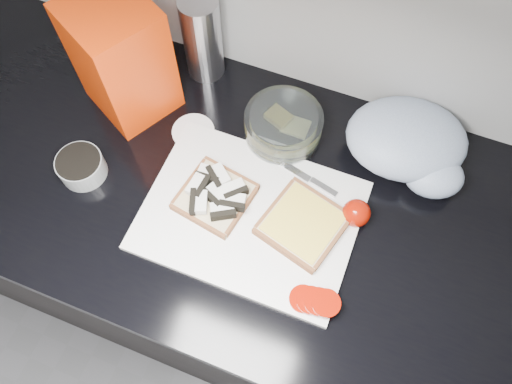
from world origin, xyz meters
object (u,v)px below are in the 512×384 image
at_px(cutting_board, 250,215).
at_px(steel_canister, 202,38).
at_px(bread_bag, 122,59).
at_px(glass_bowl, 283,126).

height_order(cutting_board, steel_canister, steel_canister).
bearing_deg(steel_canister, bread_bag, -130.21).
bearing_deg(cutting_board, steel_canister, 126.91).
distance_m(glass_bowl, bread_bag, 0.34).
relative_size(glass_bowl, steel_canister, 0.82).
bearing_deg(cutting_board, glass_bowl, 91.75).
height_order(cutting_board, glass_bowl, glass_bowl).
bearing_deg(steel_canister, cutting_board, -53.09).
xyz_separation_m(cutting_board, steel_canister, (-0.22, 0.30, 0.09)).
height_order(glass_bowl, steel_canister, steel_canister).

